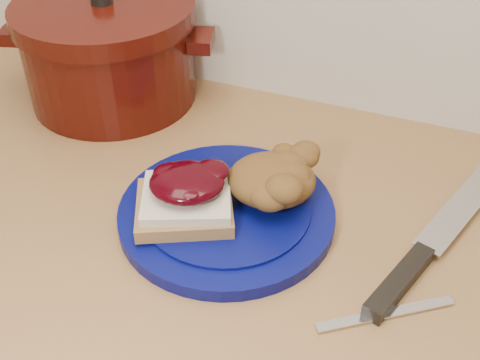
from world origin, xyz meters
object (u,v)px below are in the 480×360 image
(chef_knife, at_px, (418,259))
(pepper_grinder, at_px, (71,56))
(plate, at_px, (227,213))
(butter_knife, at_px, (386,314))
(dutch_oven, at_px, (109,51))

(chef_knife, xyz_separation_m, pepper_grinder, (-0.57, 0.18, 0.06))
(plate, bearing_deg, chef_knife, 1.69)
(butter_knife, distance_m, dutch_oven, 0.57)
(plate, relative_size, dutch_oven, 0.79)
(chef_knife, distance_m, dutch_oven, 0.55)
(pepper_grinder, bearing_deg, butter_knife, -25.74)
(chef_knife, bearing_deg, plate, 110.55)
(dutch_oven, bearing_deg, pepper_grinder, -161.23)
(dutch_oven, xyz_separation_m, pepper_grinder, (-0.06, -0.02, -0.01))
(dutch_oven, bearing_deg, butter_knife, -30.06)
(chef_knife, bearing_deg, pepper_grinder, 91.30)
(butter_knife, bearing_deg, dutch_oven, 114.50)
(butter_knife, height_order, pepper_grinder, pepper_grinder)
(butter_knife, distance_m, pepper_grinder, 0.61)
(butter_knife, relative_size, pepper_grinder, 1.11)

